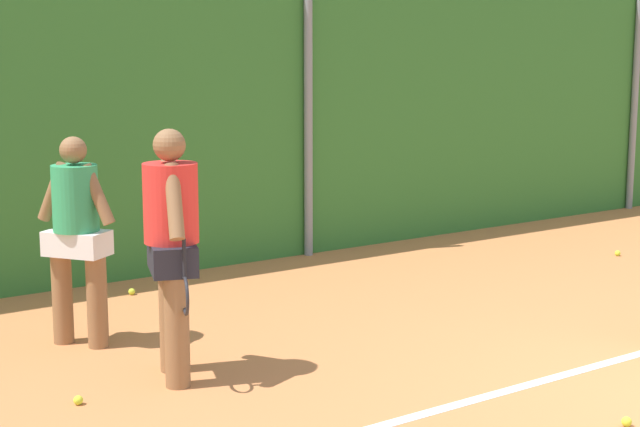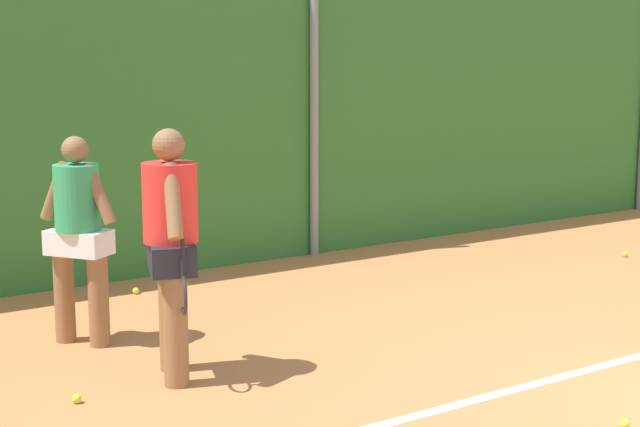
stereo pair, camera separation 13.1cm
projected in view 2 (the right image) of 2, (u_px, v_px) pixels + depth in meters
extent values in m
plane|color=#C67542|center=(593.00, 344.00, 8.06)|extent=(31.31, 31.31, 0.00)
cube|color=#33702D|center=(306.00, 115.00, 11.37)|extent=(20.35, 0.25, 3.27)
cylinder|color=gray|center=(314.00, 107.00, 11.20)|extent=(0.10, 0.10, 3.48)
cube|color=white|center=(635.00, 357.00, 7.71)|extent=(14.87, 0.10, 0.01)
cylinder|color=#8C603D|center=(171.00, 318.00, 7.36)|extent=(0.18, 0.18, 0.81)
cylinder|color=#8C603D|center=(176.00, 331.00, 7.02)|extent=(0.18, 0.18, 0.81)
cube|color=#23232D|center=(171.00, 256.00, 7.10)|extent=(0.48, 0.62, 0.22)
cylinder|color=red|center=(170.00, 203.00, 7.04)|extent=(0.40, 0.40, 0.58)
sphere|color=#8C603D|center=(168.00, 145.00, 6.96)|extent=(0.24, 0.24, 0.24)
cylinder|color=#8C603D|center=(167.00, 192.00, 7.24)|extent=(0.19, 0.32, 0.55)
cylinder|color=#8C603D|center=(173.00, 201.00, 6.81)|extent=(0.19, 0.32, 0.55)
cylinder|color=black|center=(183.00, 258.00, 6.81)|extent=(0.03, 0.03, 0.28)
torus|color=#26262B|center=(184.00, 295.00, 6.85)|extent=(0.12, 0.28, 0.28)
cylinder|color=#8C603D|center=(64.00, 297.00, 8.08)|extent=(0.17, 0.17, 0.76)
cylinder|color=#8C603D|center=(99.00, 301.00, 7.96)|extent=(0.17, 0.17, 0.76)
cube|color=white|center=(79.00, 242.00, 7.94)|extent=(0.53, 0.58, 0.20)
cylinder|color=#339E60|center=(77.00, 197.00, 7.88)|extent=(0.37, 0.37, 0.54)
sphere|color=#8C603D|center=(75.00, 150.00, 7.81)|extent=(0.22, 0.22, 0.22)
cylinder|color=#8C603D|center=(55.00, 191.00, 7.95)|extent=(0.22, 0.27, 0.52)
cylinder|color=#8C603D|center=(99.00, 194.00, 7.80)|extent=(0.22, 0.27, 0.52)
sphere|color=#CCDB33|center=(136.00, 291.00, 9.68)|extent=(0.07, 0.07, 0.07)
sphere|color=#CCDB33|center=(624.00, 424.00, 6.28)|extent=(0.07, 0.07, 0.07)
sphere|color=#CCDB33|center=(77.00, 399.00, 6.73)|extent=(0.07, 0.07, 0.07)
sphere|color=#CCDB33|center=(625.00, 254.00, 11.38)|extent=(0.07, 0.07, 0.07)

